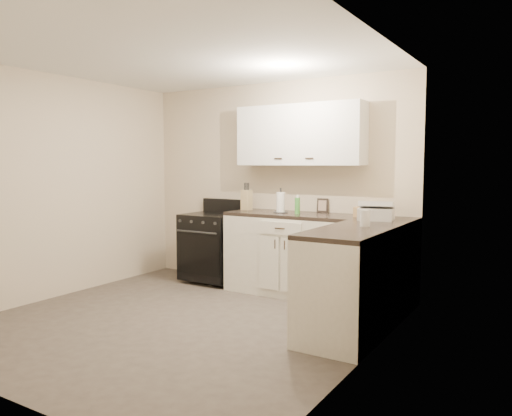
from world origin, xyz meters
The scene contains 20 objects.
floor centered at (0.00, 0.00, 0.00)m, with size 3.60×3.60×0.00m, color #473F38.
ceiling centered at (0.00, 0.00, 2.50)m, with size 3.60×3.60×0.00m, color white.
wall_back centered at (0.00, 1.80, 1.25)m, with size 3.60×3.60×0.00m, color beige.
wall_right centered at (1.80, 0.00, 1.25)m, with size 3.60×3.60×0.00m, color beige.
wall_left centered at (-1.80, 0.00, 1.25)m, with size 3.60×3.60×0.00m, color beige.
base_cabinets_back centered at (0.43, 1.50, 0.45)m, with size 1.55×0.60×0.90m, color white.
base_cabinets_right centered at (1.50, 0.85, 0.45)m, with size 0.60×1.90×0.90m, color white.
countertop_back centered at (0.43, 1.50, 0.92)m, with size 1.55×0.60×0.04m, color black.
countertop_right centered at (1.50, 0.85, 0.92)m, with size 0.60×1.90×0.04m, color black.
upper_cabinets centered at (0.43, 1.65, 1.84)m, with size 1.55×0.30×0.70m, color silver.
stove centered at (-0.72, 1.48, 0.46)m, with size 0.68×0.58×0.83m, color black.
knife_block centered at (-0.27, 1.59, 1.06)m, with size 0.11×0.10×0.24m, color tan.
paper_towel centered at (0.27, 1.47, 1.06)m, with size 0.10×0.10×0.24m, color white.
soap_bottle centered at (0.49, 1.47, 1.03)m, with size 0.06×0.06×0.18m, color green.
picture_frame centered at (0.67, 1.76, 1.02)m, with size 0.13×0.02×0.17m, color black.
wicker_basket centered at (1.33, 1.55, 0.99)m, with size 0.32×0.21×0.11m, color tan.
countertop_grill centered at (1.46, 1.33, 1.00)m, with size 0.34×0.31×0.12m, color silver.
glass_jar centered at (1.54, 0.75, 1.02)m, with size 0.09×0.09×0.15m, color silver.
oven_mitt_near centered at (1.18, 0.15, 0.53)m, with size 0.02×0.13×0.23m, color black.
oven_mitt_far centered at (1.18, 0.55, 0.47)m, with size 0.02×0.15×0.25m, color black.
Camera 1 is at (3.05, -3.59, 1.51)m, focal length 35.00 mm.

